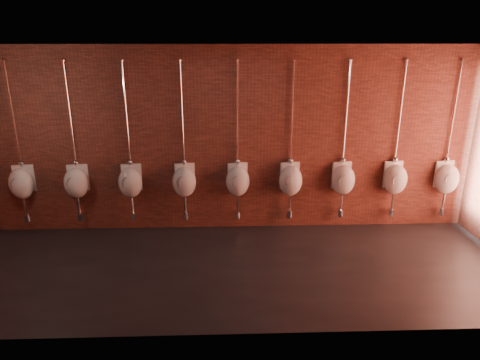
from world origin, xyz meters
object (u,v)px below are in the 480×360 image
Objects in this scene: urinal_8 at (447,178)px; urinal_1 at (76,182)px; urinal_7 at (395,179)px; urinal_6 at (343,179)px; urinal_0 at (22,183)px; urinal_3 at (184,181)px; urinal_5 at (291,180)px; urinal_4 at (238,180)px; urinal_2 at (131,182)px.

urinal_1 is at bearing 180.00° from urinal_8.
urinal_6 is at bearing 180.00° from urinal_7.
urinal_8 is (1.85, 0.00, 0.00)m from urinal_6.
urinal_3 is (2.77, 0.00, 0.00)m from urinal_0.
urinal_1 and urinal_3 have the same top height.
urinal_8 is (4.62, 0.00, 0.00)m from urinal_3.
urinal_1 is at bearing 180.00° from urinal_7.
urinal_0 is at bearing 180.00° from urinal_6.
urinal_5 and urinal_6 have the same top height.
urinal_0 is 1.00× the size of urinal_8.
urinal_7 is (6.47, 0.00, 0.00)m from urinal_0.
urinal_5 is at bearing 180.00° from urinal_8.
urinal_3 is 1.00× the size of urinal_4.
urinal_5 is at bearing 0.00° from urinal_2.
urinal_8 is at bearing 0.00° from urinal_4.
urinal_4 and urinal_7 have the same top height.
urinal_7 is at bearing 0.00° from urinal_0.
urinal_3 is at bearing 180.00° from urinal_7.
urinal_4 is 0.92m from urinal_5.
urinal_2 is at bearing 180.00° from urinal_6.
urinal_2 is 1.00× the size of urinal_6.
urinal_3 and urinal_6 have the same top height.
urinal_6 is at bearing 0.00° from urinal_0.
urinal_4 is at bearing 0.00° from urinal_0.
urinal_0 and urinal_1 have the same top height.
urinal_0 is 1.00× the size of urinal_7.
urinal_0 is 5.55m from urinal_6.
urinal_4 is at bearing 180.00° from urinal_8.
urinal_7 is (4.62, 0.00, 0.00)m from urinal_2.
urinal_4 is 1.00× the size of urinal_5.
urinal_6 is 1.00× the size of urinal_8.
urinal_4 is (2.77, 0.00, 0.00)m from urinal_1.
urinal_0 is 1.00× the size of urinal_3.
urinal_8 is (5.55, 0.00, 0.00)m from urinal_2.
urinal_0 is 1.00× the size of urinal_6.
urinal_4 is at bearing 180.00° from urinal_7.
urinal_5 is 1.00× the size of urinal_7.
urinal_2 is at bearing 0.00° from urinal_0.
urinal_2 is 1.85m from urinal_4.
urinal_1 is at bearing 180.00° from urinal_2.
urinal_0 is 3.70m from urinal_4.
urinal_1 is 1.00× the size of urinal_8.
urinal_2 is 1.00× the size of urinal_3.
urinal_3 is at bearing 180.00° from urinal_8.
urinal_5 and urinal_8 have the same top height.
urinal_7 is (1.85, 0.00, 0.00)m from urinal_5.
urinal_3 is at bearing 0.00° from urinal_0.
urinal_4 is at bearing 180.00° from urinal_5.
urinal_5 is 2.77m from urinal_8.
urinal_7 is at bearing 0.00° from urinal_5.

